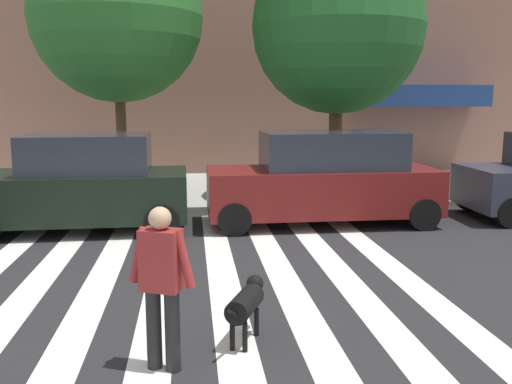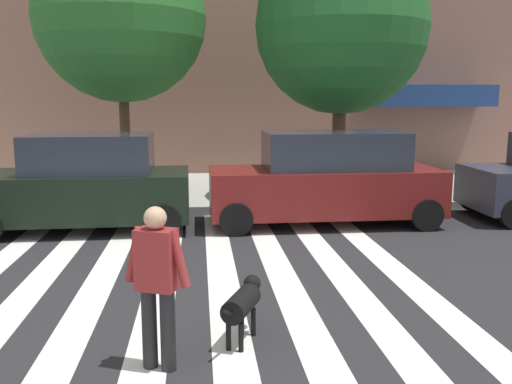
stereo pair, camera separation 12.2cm
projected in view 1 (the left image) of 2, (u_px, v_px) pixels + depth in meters
name	position (u px, v px, depth m)	size (l,w,h in m)	color
ground_plane	(227.00, 304.00, 7.22)	(160.00, 160.00, 0.00)	#232326
sidewalk_far	(207.00, 189.00, 15.87)	(80.00, 6.00, 0.15)	#A8A99F
crosswalk_stripes	(193.00, 305.00, 7.17)	(6.75, 11.08, 0.01)	silver
parked_car_behind_first	(83.00, 184.00, 11.12)	(4.25, 2.05, 1.95)	black
parked_car_third_in_line	(324.00, 179.00, 11.70)	(4.83, 1.89, 1.97)	maroon
street_tree_nearest	(117.00, 16.00, 13.34)	(4.16, 4.16, 6.56)	#4C3823
street_tree_middle	(338.00, 28.00, 13.57)	(4.26, 4.26, 6.37)	#4C3823
pedestrian_dog_walker	(162.00, 279.00, 5.32)	(0.68, 0.37, 1.64)	black
dog_on_leash	(246.00, 302.00, 6.04)	(0.53, 0.98, 0.65)	black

